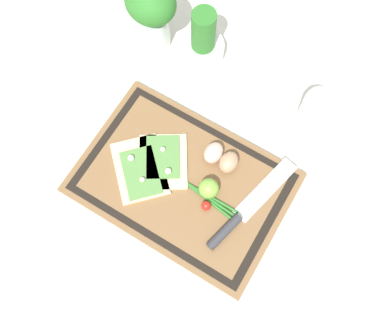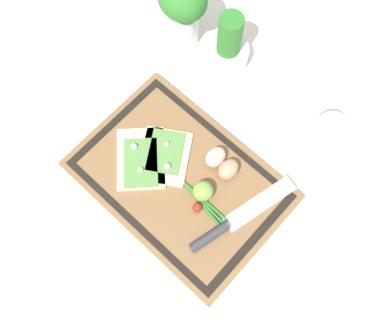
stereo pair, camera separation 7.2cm
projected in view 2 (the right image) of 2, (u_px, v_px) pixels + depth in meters
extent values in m
plane|color=silver|center=(180.00, 182.00, 1.11)|extent=(6.00, 6.00, 0.00)
cube|color=brown|center=(180.00, 181.00, 1.10)|extent=(0.50, 0.35, 0.02)
cube|color=black|center=(180.00, 179.00, 1.09)|extent=(0.47, 0.32, 0.00)
cube|color=brown|center=(180.00, 179.00, 1.09)|extent=(0.43, 0.28, 0.00)
cube|color=beige|center=(141.00, 159.00, 1.10)|extent=(0.20, 0.20, 0.01)
cube|color=#568942|center=(141.00, 163.00, 1.09)|extent=(0.15, 0.15, 0.00)
sphere|color=silver|center=(134.00, 146.00, 1.10)|extent=(0.02, 0.02, 0.02)
sphere|color=silver|center=(141.00, 170.00, 1.08)|extent=(0.01, 0.01, 0.01)
cube|color=beige|center=(165.00, 156.00, 1.10)|extent=(0.18, 0.18, 0.01)
cube|color=#568942|center=(166.00, 152.00, 1.10)|extent=(0.13, 0.14, 0.00)
sphere|color=silver|center=(168.00, 165.00, 1.08)|extent=(0.02, 0.02, 0.02)
sphere|color=silver|center=(167.00, 144.00, 1.10)|extent=(0.01, 0.01, 0.01)
cube|color=silver|center=(260.00, 204.00, 1.07)|extent=(0.08, 0.20, 0.00)
cylinder|color=#38383D|center=(210.00, 237.00, 1.03)|extent=(0.04, 0.10, 0.02)
ellipsoid|color=tan|center=(228.00, 169.00, 1.07)|extent=(0.04, 0.06, 0.04)
ellipsoid|color=beige|center=(216.00, 157.00, 1.08)|extent=(0.04, 0.06, 0.04)
sphere|color=#7FB742|center=(203.00, 191.00, 1.05)|extent=(0.05, 0.05, 0.05)
sphere|color=red|center=(197.00, 208.00, 1.05)|extent=(0.02, 0.02, 0.02)
cylinder|color=#2D7528|center=(181.00, 182.00, 1.08)|extent=(0.29, 0.05, 0.01)
cylinder|color=#2D7528|center=(181.00, 182.00, 1.08)|extent=(0.29, 0.03, 0.01)
cylinder|color=#2D7528|center=(181.00, 182.00, 1.08)|extent=(0.29, 0.01, 0.01)
cylinder|color=white|center=(227.00, 55.00, 1.19)|extent=(0.11, 0.11, 0.06)
cylinder|color=#2D7528|center=(229.00, 38.00, 1.12)|extent=(0.06, 0.06, 0.15)
cylinder|color=silver|center=(327.00, 136.00, 1.09)|extent=(0.08, 0.08, 0.10)
cylinder|color=#D16023|center=(323.00, 141.00, 1.12)|extent=(0.07, 0.07, 0.03)
cylinder|color=silver|center=(334.00, 127.00, 1.04)|extent=(0.08, 0.08, 0.01)
cylinder|color=silver|center=(183.00, 26.00, 1.19)|extent=(0.08, 0.08, 0.11)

